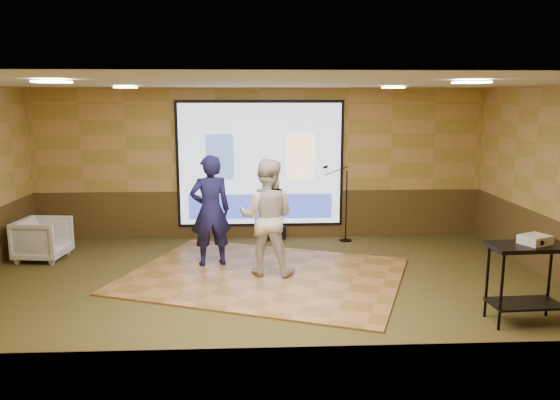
{
  "coord_description": "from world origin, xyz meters",
  "views": [
    {
      "loc": [
        -0.14,
        -7.35,
        2.81
      ],
      "look_at": [
        0.26,
        0.65,
        1.3
      ],
      "focal_mm": 35.0,
      "sensor_mm": 36.0,
      "label": 1
    }
  ],
  "objects_px": {
    "banquet_chair": "(43,239)",
    "player_left": "(210,211)",
    "duffel_bag": "(273,233)",
    "dance_floor": "(264,275)",
    "av_table": "(528,267)",
    "player_right": "(267,217)",
    "projector_screen": "(260,166)",
    "projector": "(535,240)",
    "mic_stand": "(343,217)"
  },
  "relations": [
    {
      "from": "banquet_chair",
      "to": "player_left",
      "type": "bearing_deg",
      "value": -93.41
    },
    {
      "from": "duffel_bag",
      "to": "player_left",
      "type": "bearing_deg",
      "value": -123.35
    },
    {
      "from": "dance_floor",
      "to": "av_table",
      "type": "height_order",
      "value": "av_table"
    },
    {
      "from": "player_left",
      "to": "player_right",
      "type": "distance_m",
      "value": 1.06
    },
    {
      "from": "player_left",
      "to": "av_table",
      "type": "xyz_separation_m",
      "value": [
        4.12,
        -2.56,
        -0.23
      ]
    },
    {
      "from": "projector_screen",
      "to": "dance_floor",
      "type": "xyz_separation_m",
      "value": [
        0.02,
        -2.45,
        -1.46
      ]
    },
    {
      "from": "projector_screen",
      "to": "dance_floor",
      "type": "relative_size",
      "value": 0.79
    },
    {
      "from": "projector",
      "to": "banquet_chair",
      "type": "relative_size",
      "value": 0.41
    },
    {
      "from": "projector_screen",
      "to": "player_right",
      "type": "height_order",
      "value": "projector_screen"
    },
    {
      "from": "player_left",
      "to": "mic_stand",
      "type": "xyz_separation_m",
      "value": [
        2.48,
        1.53,
        -0.47
      ]
    },
    {
      "from": "player_left",
      "to": "player_right",
      "type": "height_order",
      "value": "player_left"
    },
    {
      "from": "player_left",
      "to": "mic_stand",
      "type": "distance_m",
      "value": 2.95
    },
    {
      "from": "dance_floor",
      "to": "mic_stand",
      "type": "relative_size",
      "value": 2.76
    },
    {
      "from": "player_right",
      "to": "duffel_bag",
      "type": "relative_size",
      "value": 4.26
    },
    {
      "from": "dance_floor",
      "to": "player_right",
      "type": "xyz_separation_m",
      "value": [
        0.04,
        0.05,
        0.94
      ]
    },
    {
      "from": "dance_floor",
      "to": "mic_stand",
      "type": "bearing_deg",
      "value": 52.76
    },
    {
      "from": "projector_screen",
      "to": "player_left",
      "type": "xyz_separation_m",
      "value": [
        -0.86,
        -1.87,
        -0.51
      ]
    },
    {
      "from": "player_left",
      "to": "dance_floor",
      "type": "bearing_deg",
      "value": 131.7
    },
    {
      "from": "mic_stand",
      "to": "banquet_chair",
      "type": "xyz_separation_m",
      "value": [
        -5.46,
        -1.0,
        -0.13
      ]
    },
    {
      "from": "player_right",
      "to": "duffel_bag",
      "type": "height_order",
      "value": "player_right"
    },
    {
      "from": "player_right",
      "to": "duffel_bag",
      "type": "xyz_separation_m",
      "value": [
        0.19,
        2.21,
        -0.82
      ]
    },
    {
      "from": "banquet_chair",
      "to": "duffel_bag",
      "type": "xyz_separation_m",
      "value": [
        4.09,
        1.15,
        -0.23
      ]
    },
    {
      "from": "projector_screen",
      "to": "projector",
      "type": "relative_size",
      "value": 9.89
    },
    {
      "from": "player_left",
      "to": "mic_stand",
      "type": "height_order",
      "value": "player_left"
    },
    {
      "from": "mic_stand",
      "to": "duffel_bag",
      "type": "relative_size",
      "value": 3.51
    },
    {
      "from": "mic_stand",
      "to": "projector_screen",
      "type": "bearing_deg",
      "value": 145.48
    },
    {
      "from": "player_left",
      "to": "banquet_chair",
      "type": "xyz_separation_m",
      "value": [
        -2.98,
        0.53,
        -0.59
      ]
    },
    {
      "from": "dance_floor",
      "to": "duffel_bag",
      "type": "height_order",
      "value": "duffel_bag"
    },
    {
      "from": "av_table",
      "to": "mic_stand",
      "type": "xyz_separation_m",
      "value": [
        -1.64,
        4.09,
        -0.24
      ]
    },
    {
      "from": "dance_floor",
      "to": "duffel_bag",
      "type": "distance_m",
      "value": 2.28
    },
    {
      "from": "av_table",
      "to": "duffel_bag",
      "type": "bearing_deg",
      "value": 125.33
    },
    {
      "from": "av_table",
      "to": "duffel_bag",
      "type": "xyz_separation_m",
      "value": [
        -3.01,
        4.25,
        -0.59
      ]
    },
    {
      "from": "projector",
      "to": "dance_floor",
      "type": "bearing_deg",
      "value": 124.57
    },
    {
      "from": "av_table",
      "to": "duffel_bag",
      "type": "height_order",
      "value": "av_table"
    },
    {
      "from": "projector_screen",
      "to": "duffel_bag",
      "type": "relative_size",
      "value": 7.66
    },
    {
      "from": "banquet_chair",
      "to": "mic_stand",
      "type": "bearing_deg",
      "value": -72.95
    },
    {
      "from": "player_right",
      "to": "mic_stand",
      "type": "bearing_deg",
      "value": -115.81
    },
    {
      "from": "av_table",
      "to": "mic_stand",
      "type": "bearing_deg",
      "value": 111.82
    },
    {
      "from": "av_table",
      "to": "projector",
      "type": "bearing_deg",
      "value": 13.01
    },
    {
      "from": "projector_screen",
      "to": "projector",
      "type": "height_order",
      "value": "projector_screen"
    },
    {
      "from": "projector",
      "to": "mic_stand",
      "type": "relative_size",
      "value": 0.22
    },
    {
      "from": "projector_screen",
      "to": "banquet_chair",
      "type": "distance_m",
      "value": 4.21
    },
    {
      "from": "av_table",
      "to": "mic_stand",
      "type": "relative_size",
      "value": 0.67
    },
    {
      "from": "projector",
      "to": "duffel_bag",
      "type": "xyz_separation_m",
      "value": [
        -3.08,
        4.23,
        -0.95
      ]
    },
    {
      "from": "player_left",
      "to": "mic_stand",
      "type": "bearing_deg",
      "value": -163.3
    },
    {
      "from": "projector_screen",
      "to": "av_table",
      "type": "bearing_deg",
      "value": -53.66
    },
    {
      "from": "mic_stand",
      "to": "banquet_chair",
      "type": "relative_size",
      "value": 1.88
    },
    {
      "from": "dance_floor",
      "to": "projector",
      "type": "relative_size",
      "value": 12.5
    },
    {
      "from": "av_table",
      "to": "banquet_chair",
      "type": "height_order",
      "value": "av_table"
    },
    {
      "from": "player_left",
      "to": "av_table",
      "type": "bearing_deg",
      "value": 133.21
    }
  ]
}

